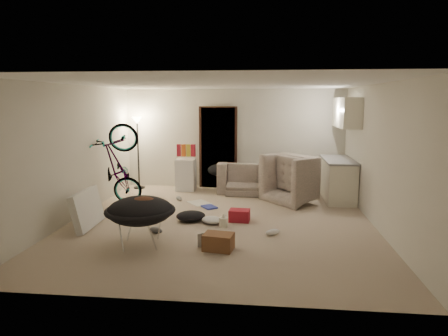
# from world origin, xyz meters

# --- Properties ---
(floor) EXTENTS (5.50, 6.00, 0.02)m
(floor) POSITION_xyz_m (0.00, 0.00, -0.01)
(floor) COLOR tan
(floor) RESTS_ON ground
(ceiling) EXTENTS (5.50, 6.00, 0.02)m
(ceiling) POSITION_xyz_m (0.00, 0.00, 2.51)
(ceiling) COLOR white
(ceiling) RESTS_ON wall_back
(wall_back) EXTENTS (5.50, 0.02, 2.50)m
(wall_back) POSITION_xyz_m (0.00, 3.01, 1.25)
(wall_back) COLOR beige
(wall_back) RESTS_ON floor
(wall_front) EXTENTS (5.50, 0.02, 2.50)m
(wall_front) POSITION_xyz_m (0.00, -3.01, 1.25)
(wall_front) COLOR beige
(wall_front) RESTS_ON floor
(wall_left) EXTENTS (0.02, 6.00, 2.50)m
(wall_left) POSITION_xyz_m (-2.76, 0.00, 1.25)
(wall_left) COLOR beige
(wall_left) RESTS_ON floor
(wall_right) EXTENTS (0.02, 6.00, 2.50)m
(wall_right) POSITION_xyz_m (2.76, 0.00, 1.25)
(wall_right) COLOR beige
(wall_right) RESTS_ON floor
(doorway) EXTENTS (0.85, 0.10, 2.04)m
(doorway) POSITION_xyz_m (-0.40, 2.97, 1.02)
(doorway) COLOR black
(doorway) RESTS_ON floor
(door_trim) EXTENTS (0.97, 0.04, 2.10)m
(door_trim) POSITION_xyz_m (-0.40, 2.94, 1.02)
(door_trim) COLOR black
(door_trim) RESTS_ON floor
(floor_lamp) EXTENTS (0.28, 0.28, 1.81)m
(floor_lamp) POSITION_xyz_m (-2.40, 2.65, 1.31)
(floor_lamp) COLOR black
(floor_lamp) RESTS_ON floor
(kitchen_counter) EXTENTS (0.60, 1.50, 0.88)m
(kitchen_counter) POSITION_xyz_m (2.43, 2.00, 0.44)
(kitchen_counter) COLOR #EEEACF
(kitchen_counter) RESTS_ON floor
(counter_top) EXTENTS (0.64, 1.54, 0.04)m
(counter_top) POSITION_xyz_m (2.43, 2.00, 0.90)
(counter_top) COLOR gray
(counter_top) RESTS_ON kitchen_counter
(kitchen_uppers) EXTENTS (0.38, 1.40, 0.65)m
(kitchen_uppers) POSITION_xyz_m (2.56, 2.00, 1.95)
(kitchen_uppers) COLOR #EEEACF
(kitchen_uppers) RESTS_ON wall_right
(sofa) EXTENTS (1.92, 0.79, 0.56)m
(sofa) POSITION_xyz_m (0.63, 2.45, 0.28)
(sofa) COLOR #3E463E
(sofa) RESTS_ON floor
(armchair) EXTENTS (1.55, 1.57, 0.77)m
(armchair) POSITION_xyz_m (1.62, 1.82, 0.38)
(armchair) COLOR #3E463E
(armchair) RESTS_ON floor
(bicycle) EXTENTS (1.87, 1.00, 1.03)m
(bicycle) POSITION_xyz_m (-2.30, 0.98, 0.47)
(bicycle) COLOR black
(bicycle) RESTS_ON floor
(book_asset) EXTENTS (0.26, 0.26, 0.02)m
(book_asset) POSITION_xyz_m (-0.20, -1.35, 0.01)
(book_asset) COLOR maroon
(book_asset) RESTS_ON floor
(mini_fridge) EXTENTS (0.47, 0.47, 0.79)m
(mini_fridge) POSITION_xyz_m (-1.16, 2.55, 0.39)
(mini_fridge) COLOR white
(mini_fridge) RESTS_ON floor
(snack_box_0) EXTENTS (0.11, 0.09, 0.30)m
(snack_box_0) POSITION_xyz_m (-1.33, 2.55, 1.00)
(snack_box_0) COLOR maroon
(snack_box_0) RESTS_ON mini_fridge
(snack_box_1) EXTENTS (0.10, 0.07, 0.30)m
(snack_box_1) POSITION_xyz_m (-1.21, 2.55, 1.00)
(snack_box_1) COLOR #D6581A
(snack_box_1) RESTS_ON mini_fridge
(snack_box_2) EXTENTS (0.12, 0.09, 0.30)m
(snack_box_2) POSITION_xyz_m (-1.09, 2.55, 1.00)
(snack_box_2) COLOR gold
(snack_box_2) RESTS_ON mini_fridge
(snack_box_3) EXTENTS (0.12, 0.10, 0.30)m
(snack_box_3) POSITION_xyz_m (-0.97, 2.55, 1.00)
(snack_box_3) COLOR maroon
(snack_box_3) RESTS_ON mini_fridge
(saucer_chair) EXTENTS (1.07, 1.07, 0.76)m
(saucer_chair) POSITION_xyz_m (-1.08, -1.34, 0.45)
(saucer_chair) COLOR silver
(saucer_chair) RESTS_ON floor
(hoodie) EXTENTS (0.59, 0.55, 0.22)m
(hoodie) POSITION_xyz_m (-1.03, -1.37, 0.66)
(hoodie) COLOR #4C281A
(hoodie) RESTS_ON saucer_chair
(sofa_drape) EXTENTS (0.64, 0.56, 0.28)m
(sofa_drape) POSITION_xyz_m (-0.32, 2.45, 0.54)
(sofa_drape) COLOR black
(sofa_drape) RESTS_ON sofa
(tv_box) EXTENTS (0.28, 1.00, 0.67)m
(tv_box) POSITION_xyz_m (-2.30, -0.55, 0.33)
(tv_box) COLOR silver
(tv_box) RESTS_ON floor
(drink_case_a) EXTENTS (0.48, 0.38, 0.25)m
(drink_case_a) POSITION_xyz_m (0.13, -1.40, 0.12)
(drink_case_a) COLOR brown
(drink_case_a) RESTS_ON floor
(drink_case_b) EXTENTS (0.39, 0.30, 0.22)m
(drink_case_b) POSITION_xyz_m (0.34, 0.08, 0.11)
(drink_case_b) COLOR maroon
(drink_case_b) RESTS_ON floor
(juicer) EXTENTS (0.16, 0.16, 0.23)m
(juicer) POSITION_xyz_m (0.08, -0.27, 0.10)
(juicer) COLOR white
(juicer) RESTS_ON floor
(newspaper) EXTENTS (0.62, 0.64, 0.01)m
(newspaper) POSITION_xyz_m (-0.62, 1.31, 0.00)
(newspaper) COLOR beige
(newspaper) RESTS_ON floor
(book_blue) EXTENTS (0.39, 0.41, 0.03)m
(book_blue) POSITION_xyz_m (-0.35, 0.95, 0.02)
(book_blue) COLOR #2B369C
(book_blue) RESTS_ON floor
(book_white) EXTENTS (0.28, 0.32, 0.02)m
(book_white) POSITION_xyz_m (-1.25, 0.04, 0.01)
(book_white) COLOR silver
(book_white) RESTS_ON floor
(shoe_0) EXTENTS (0.27, 0.21, 0.09)m
(shoe_0) POSITION_xyz_m (0.36, 2.55, 0.05)
(shoe_0) COLOR #2B369C
(shoe_0) RESTS_ON floor
(shoe_1) EXTENTS (0.22, 0.27, 0.09)m
(shoe_1) POSITION_xyz_m (-1.11, 1.49, 0.05)
(shoe_1) COLOR slate
(shoe_1) RESTS_ON floor
(shoe_3) EXTENTS (0.29, 0.23, 0.10)m
(shoe_3) POSITION_xyz_m (-1.01, -0.74, 0.05)
(shoe_3) COLOR slate
(shoe_3) RESTS_ON floor
(shoe_4) EXTENTS (0.29, 0.24, 0.10)m
(shoe_4) POSITION_xyz_m (0.94, -0.65, 0.05)
(shoe_4) COLOR white
(shoe_4) RESTS_ON floor
(clothes_lump_a) EXTENTS (0.67, 0.62, 0.18)m
(clothes_lump_a) POSITION_xyz_m (-0.56, 0.01, 0.09)
(clothes_lump_a) COLOR black
(clothes_lump_a) RESTS_ON floor
(clothes_lump_c) EXTENTS (0.51, 0.50, 0.12)m
(clothes_lump_c) POSITION_xyz_m (-0.15, -0.11, 0.06)
(clothes_lump_c) COLOR silver
(clothes_lump_c) RESTS_ON floor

